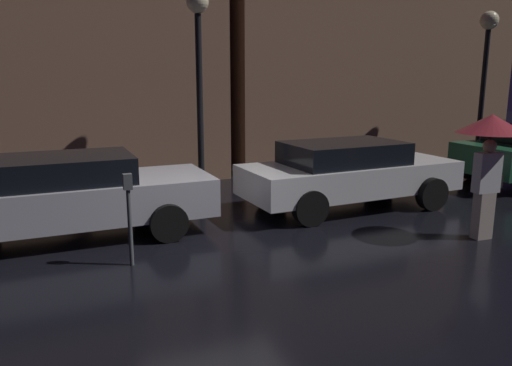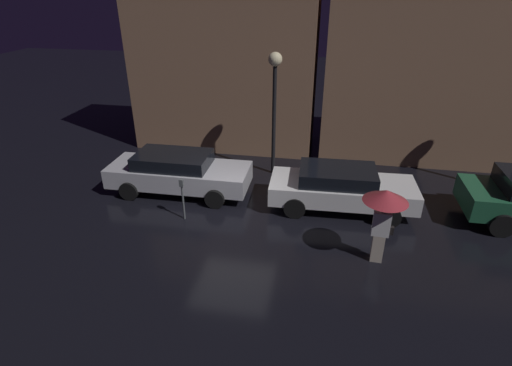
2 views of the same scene
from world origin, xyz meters
The scene contains 9 objects.
ground_plane centered at (0.00, 0.00, 0.00)m, with size 60.00×60.00×0.00m, color black.
building_facade_left centered at (-1.74, 6.50, 3.56)m, with size 7.37×3.00×7.12m.
building_facade_right centered at (6.98, 6.50, 3.44)m, with size 9.26×3.00×6.88m.
parked_car_silver centered at (-2.21, 1.51, 0.73)m, with size 4.70×1.92×1.37m.
parked_car_white centered at (3.16, 1.38, 0.72)m, with size 4.51×1.92×1.35m.
pedestrian_with_umbrella centered at (4.09, -1.19, 1.64)m, with size 1.09×1.09×2.05m.
parking_meter centered at (-1.44, -0.16, 0.82)m, with size 0.12×0.10×1.32m.
street_lamp_near centered at (0.71, 3.55, 3.22)m, with size 0.47×0.47×4.38m.
street_lamp_far centered at (8.87, 3.52, 3.26)m, with size 0.49×0.49×4.35m.
Camera 1 is at (-2.41, -7.01, 2.64)m, focal length 35.00 mm.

